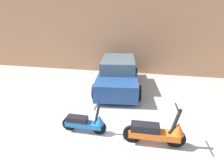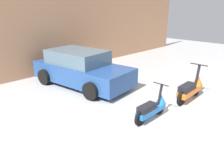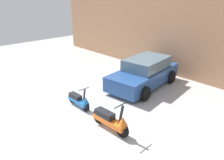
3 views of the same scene
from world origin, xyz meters
name	(u,v)px [view 3 (image 3 of 3)]	position (x,y,z in m)	size (l,w,h in m)	color
ground_plane	(63,126)	(0.00, 0.00, 0.00)	(28.00, 28.00, 0.00)	#B2B2B2
wall_back	(179,38)	(0.00, 7.15, 2.04)	(19.60, 0.12, 4.09)	tan
scooter_front_left	(79,100)	(-0.66, 1.16, 0.33)	(1.34, 0.48, 0.94)	black
scooter_front_right	(111,120)	(1.34, 1.02, 0.40)	(1.63, 0.59, 1.13)	black
car_rear_left	(144,73)	(-0.31, 4.76, 0.65)	(2.31, 4.20, 1.37)	navy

